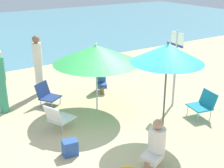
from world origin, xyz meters
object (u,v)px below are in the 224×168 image
(person_a, at_px, (156,144))
(person_c, at_px, (1,81))
(beach_chair_a, at_px, (58,117))
(warning_sign, at_px, (176,58))
(umbrella_green, at_px, (96,54))
(person_d, at_px, (38,64))
(umbrella_teal, at_px, (167,53))
(beach_chair_c, at_px, (47,94))
(person_b, at_px, (101,77))
(beach_bag, at_px, (70,148))
(beach_chair_b, at_px, (203,103))

(person_a, height_order, person_c, person_c)
(beach_chair_a, distance_m, warning_sign, 3.31)
(warning_sign, bearing_deg, person_c, 158.69)
(person_c, distance_m, warning_sign, 4.44)
(beach_chair_a, height_order, warning_sign, warning_sign)
(beach_chair_a, bearing_deg, umbrella_green, -1.86)
(beach_chair_a, xyz_separation_m, warning_sign, (3.15, -0.35, 0.97))
(person_d, bearing_deg, umbrella_teal, 164.33)
(person_c, bearing_deg, beach_chair_c, -3.10)
(person_b, bearing_deg, umbrella_teal, 24.47)
(umbrella_teal, distance_m, warning_sign, 1.60)
(person_d, height_order, beach_bag, person_d)
(beach_chair_c, distance_m, beach_bag, 2.59)
(umbrella_green, distance_m, person_c, 2.46)
(umbrella_teal, height_order, person_a, umbrella_teal)
(person_c, bearing_deg, beach_chair_a, -60.33)
(beach_chair_c, height_order, person_a, person_a)
(umbrella_green, relative_size, beach_chair_a, 2.92)
(person_c, xyz_separation_m, person_d, (1.21, 0.68, 0.05))
(beach_chair_b, relative_size, beach_chair_c, 0.90)
(person_a, bearing_deg, warning_sign, -163.10)
(beach_chair_b, height_order, person_c, person_c)
(person_a, height_order, warning_sign, warning_sign)
(umbrella_teal, relative_size, warning_sign, 1.03)
(beach_chair_a, relative_size, beach_bag, 2.35)
(umbrella_teal, relative_size, person_c, 1.26)
(person_a, xyz_separation_m, warning_sign, (2.13, 1.79, 0.89))
(beach_chair_a, height_order, beach_bag, beach_chair_a)
(person_b, xyz_separation_m, person_c, (-2.85, 0.07, 0.43))
(person_d, bearing_deg, beach_bag, 130.91)
(person_d, bearing_deg, beach_chair_a, 131.19)
(beach_chair_c, bearing_deg, person_a, -21.21)
(person_d, bearing_deg, person_a, 148.99)
(person_d, height_order, warning_sign, warning_sign)
(beach_chair_c, bearing_deg, beach_chair_a, -43.80)
(beach_chair_a, height_order, beach_chair_c, beach_chair_a)
(beach_chair_b, relative_size, warning_sign, 0.32)
(umbrella_green, bearing_deg, person_c, 151.27)
(beach_chair_c, bearing_deg, umbrella_teal, -1.72)
(beach_chair_c, relative_size, beach_bag, 2.27)
(person_b, bearing_deg, person_d, -87.80)
(person_c, height_order, person_d, person_d)
(person_a, xyz_separation_m, person_c, (-1.79, 3.81, 0.42))
(person_a, relative_size, warning_sign, 0.45)
(person_c, height_order, beach_bag, person_c)
(beach_chair_a, relative_size, warning_sign, 0.36)
(beach_chair_a, xyz_separation_m, person_d, (0.43, 2.36, 0.55))
(person_b, bearing_deg, beach_chair_c, -60.51)
(person_d, bearing_deg, person_b, -152.89)
(person_b, bearing_deg, beach_chair_a, -25.45)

